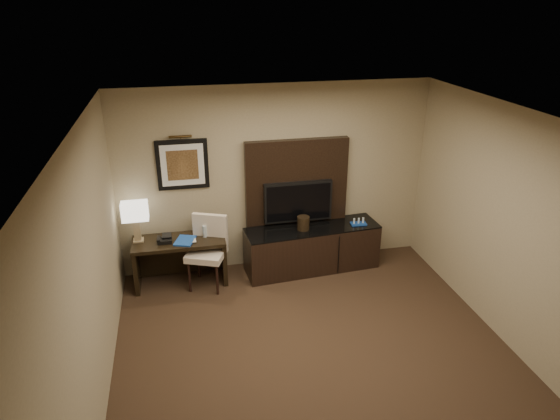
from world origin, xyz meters
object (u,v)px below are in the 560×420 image
object	(u,v)px
desk	(181,261)
ice_bucket	(303,223)
desk_chair	(206,253)
table_lamp	(136,222)
desk_phone	(165,239)
tv	(298,202)
minibar_tray	(359,222)
water_bottle	(205,231)
credenza	(312,248)

from	to	relation	value
desk	ice_bucket	distance (m)	1.82
desk	desk_chair	size ratio (longest dim) A/B	1.23
table_lamp	desk_phone	xyz separation A→B (m)	(0.36, -0.11, -0.24)
tv	ice_bucket	size ratio (longest dim) A/B	5.05
minibar_tray	water_bottle	bearing A→B (deg)	178.62
table_lamp	desk_phone	world-z (taller)	table_lamp
tv	desk_chair	world-z (taller)	tv
credenza	ice_bucket	world-z (taller)	ice_bucket
desk_chair	minibar_tray	xyz separation A→B (m)	(2.24, 0.13, 0.20)
credenza	desk_phone	world-z (taller)	desk_phone
desk	credenza	distance (m)	1.91
water_bottle	minibar_tray	size ratio (longest dim) A/B	0.75
tv	table_lamp	bearing A→B (deg)	-177.35
credenza	table_lamp	world-z (taller)	table_lamp
tv	desk_phone	world-z (taller)	tv
desk	table_lamp	bearing A→B (deg)	171.27
desk	table_lamp	distance (m)	0.83
desk	ice_bucket	bearing A→B (deg)	-0.86
credenza	ice_bucket	xyz separation A→B (m)	(-0.15, -0.03, 0.44)
desk_chair	table_lamp	size ratio (longest dim) A/B	1.80
desk_chair	minibar_tray	size ratio (longest dim) A/B	4.53
water_bottle	minibar_tray	bearing A→B (deg)	-1.38
ice_bucket	minibar_tray	size ratio (longest dim) A/B	0.87
desk_chair	table_lamp	world-z (taller)	table_lamp
desk	tv	xyz separation A→B (m)	(1.74, 0.19, 0.68)
desk_chair	water_bottle	bearing A→B (deg)	111.19
water_bottle	desk_chair	bearing A→B (deg)	-91.11
desk	table_lamp	xyz separation A→B (m)	(-0.54, 0.08, 0.62)
water_bottle	tv	bearing A→B (deg)	7.13
desk_phone	water_bottle	world-z (taller)	water_bottle
desk_chair	table_lamp	xyz separation A→B (m)	(-0.90, 0.25, 0.45)
desk	water_bottle	distance (m)	0.56
minibar_tray	ice_bucket	bearing A→B (deg)	179.72
desk	desk_phone	world-z (taller)	desk_phone
tv	ice_bucket	world-z (taller)	tv
credenza	water_bottle	bearing A→B (deg)	174.85
desk	credenza	bearing A→B (deg)	0.18
water_bottle	desk	bearing A→B (deg)	-177.18
credenza	desk_phone	distance (m)	2.13
minibar_tray	desk_chair	bearing A→B (deg)	-176.78
credenza	desk_phone	size ratio (longest dim) A/B	10.38
tv	ice_bucket	bearing A→B (deg)	-83.06
table_lamp	desk_phone	distance (m)	0.44
desk_chair	desk_phone	size ratio (longest dim) A/B	5.44
desk_chair	minibar_tray	distance (m)	2.26
credenza	water_bottle	xyz separation A→B (m)	(-1.55, 0.02, 0.42)
desk	minibar_tray	distance (m)	2.63
tv	table_lamp	world-z (taller)	tv
desk_phone	water_bottle	bearing A→B (deg)	6.81
desk_phone	ice_bucket	size ratio (longest dim) A/B	0.95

